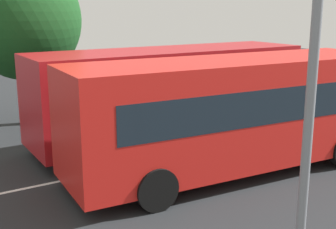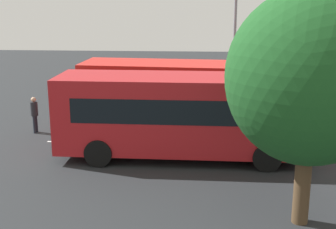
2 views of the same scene
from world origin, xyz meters
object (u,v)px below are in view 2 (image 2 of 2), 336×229
at_px(street_lamp, 234,31).
at_px(pedestrian, 34,112).
at_px(bus_far_left, 187,95).
at_px(bus_center_left, 182,113).
at_px(depot_tree, 311,78).

bearing_deg(street_lamp, pedestrian, -45.49).
height_order(bus_far_left, pedestrian, bus_far_left).
distance_m(bus_far_left, bus_center_left, 3.35).
bearing_deg(bus_far_left, depot_tree, 115.97).
height_order(pedestrian, street_lamp, street_lamp).
xyz_separation_m(pedestrian, depot_tree, (-10.09, 7.79, 3.05)).
bearing_deg(street_lamp, bus_center_left, -0.55).
xyz_separation_m(bus_center_left, street_lamp, (-2.38, -7.54, 2.46)).
bearing_deg(pedestrian, bus_center_left, -13.72).
relative_size(bus_far_left, bus_center_left, 1.01).
bearing_deg(pedestrian, bus_far_left, 13.53).
xyz_separation_m(bus_far_left, depot_tree, (-3.30, 8.33, 2.27)).
distance_m(bus_far_left, pedestrian, 6.86).
relative_size(street_lamp, depot_tree, 1.15).
height_order(street_lamp, depot_tree, street_lamp).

